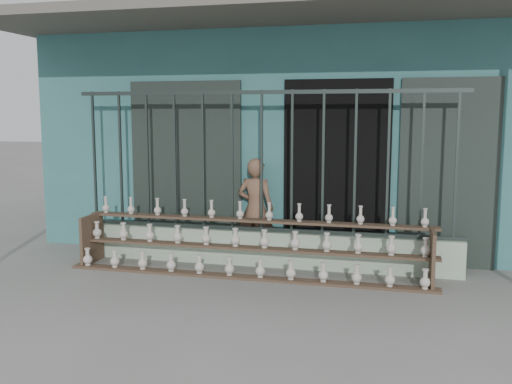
# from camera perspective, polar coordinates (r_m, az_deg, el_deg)

# --- Properties ---
(ground) EXTENTS (60.00, 60.00, 0.00)m
(ground) POSITION_cam_1_polar(r_m,az_deg,el_deg) (6.27, -2.22, -10.31)
(ground) COLOR slate
(workshop_building) EXTENTS (7.40, 6.60, 3.21)m
(workshop_building) POSITION_cam_1_polar(r_m,az_deg,el_deg) (10.10, 4.43, 5.91)
(workshop_building) COLOR #336B6D
(workshop_building) RESTS_ON ground
(parapet_wall) EXTENTS (5.00, 0.20, 0.45)m
(parapet_wall) POSITION_cam_1_polar(r_m,az_deg,el_deg) (7.42, 0.56, -5.63)
(parapet_wall) COLOR #ADC7AB
(parapet_wall) RESTS_ON ground
(security_fence) EXTENTS (5.00, 0.04, 1.80)m
(security_fence) POSITION_cam_1_polar(r_m,az_deg,el_deg) (7.24, 0.57, 3.05)
(security_fence) COLOR #283330
(security_fence) RESTS_ON parapet_wall
(shelf_rack) EXTENTS (4.50, 0.68, 0.85)m
(shelf_rack) POSITION_cam_1_polar(r_m,az_deg,el_deg) (7.01, -0.66, -5.29)
(shelf_rack) COLOR brown
(shelf_rack) RESTS_ON ground
(elderly_woman) EXTENTS (0.53, 0.37, 1.37)m
(elderly_woman) POSITION_cam_1_polar(r_m,az_deg,el_deg) (7.66, -0.03, -1.69)
(elderly_woman) COLOR brown
(elderly_woman) RESTS_ON ground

